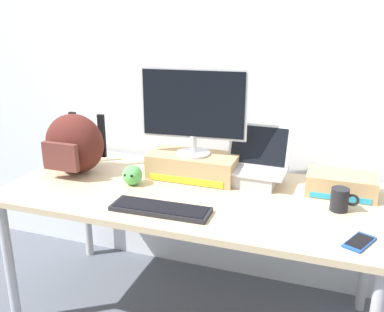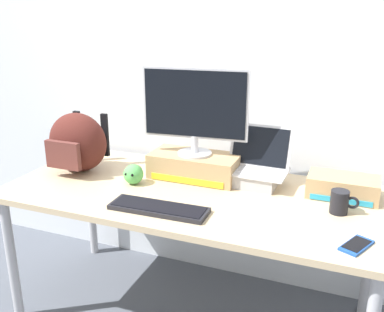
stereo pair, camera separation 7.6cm
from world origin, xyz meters
name	(u,v)px [view 2 (the right image)]	position (x,y,z in m)	size (l,w,h in m)	color
back_wall	(227,58)	(0.00, 0.51, 1.30)	(7.00, 0.10, 2.60)	silver
desk	(192,203)	(0.00, 0.00, 0.65)	(1.81, 0.83, 0.72)	tan
toner_box_yellow	(195,166)	(-0.06, 0.18, 0.78)	(0.46, 0.23, 0.13)	tan
desktop_monitor	(195,109)	(-0.06, 0.18, 1.08)	(0.54, 0.17, 0.44)	silver
open_laptop	(256,173)	(0.26, 0.20, 0.78)	(0.32, 0.23, 0.29)	#ADADB2
external_keyboard	(159,208)	(-0.06, -0.25, 0.73)	(0.44, 0.15, 0.02)	black
messenger_backpack	(78,143)	(-0.68, 0.04, 0.88)	(0.33, 0.29, 0.32)	#4C1E19
coffee_mug	(340,202)	(0.68, 0.01, 0.77)	(0.12, 0.08, 0.10)	black
cell_phone	(356,245)	(0.76, -0.26, 0.72)	(0.13, 0.17, 0.01)	#19479E
plush_toy	(133,174)	(-0.31, -0.02, 0.77)	(0.10, 0.10, 0.10)	#56B256
toner_box_cyan	(343,187)	(0.68, 0.20, 0.77)	(0.32, 0.18, 0.10)	tan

